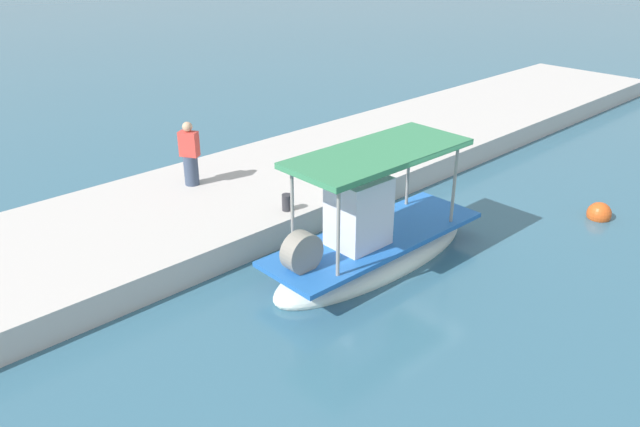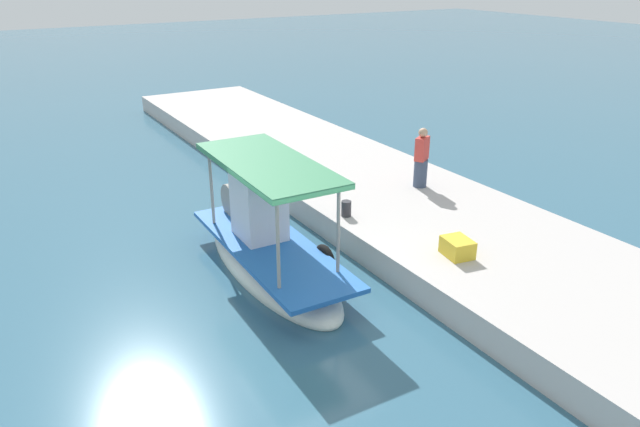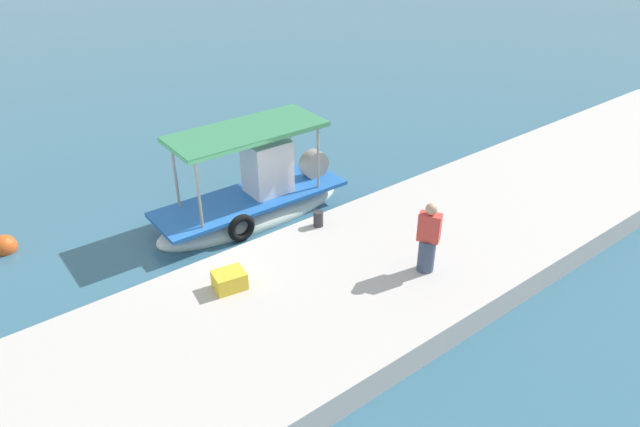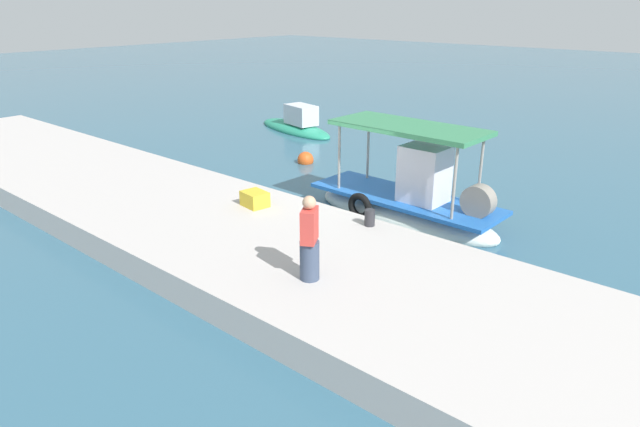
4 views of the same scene
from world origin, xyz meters
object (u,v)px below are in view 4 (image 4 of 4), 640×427
(main_fishing_boat, at_px, (408,203))
(moored_boat_near, at_px, (296,126))
(mooring_bollard, at_px, (370,218))
(fisherman_near_bollard, at_px, (309,242))
(cargo_crate, at_px, (255,199))
(marker_buoy, at_px, (306,160))

(main_fishing_boat, xyz_separation_m, moored_boat_near, (-9.60, 5.99, -0.28))
(mooring_bollard, bearing_deg, moored_boat_near, 140.47)
(fisherman_near_bollard, xyz_separation_m, cargo_crate, (-3.63, 2.02, -0.55))
(mooring_bollard, bearing_deg, cargo_crate, -164.27)
(cargo_crate, relative_size, marker_buoy, 1.08)
(main_fishing_boat, relative_size, mooring_bollard, 14.33)
(main_fishing_boat, bearing_deg, fisherman_near_bollard, -77.92)
(fisherman_near_bollard, relative_size, moored_boat_near, 0.33)
(main_fishing_boat, height_order, fisherman_near_bollard, main_fishing_boat)
(marker_buoy, distance_m, moored_boat_near, 5.30)
(fisherman_near_bollard, distance_m, cargo_crate, 4.19)
(main_fishing_boat, height_order, mooring_bollard, main_fishing_boat)
(main_fishing_boat, bearing_deg, mooring_bollard, -80.15)
(fisherman_near_bollard, xyz_separation_m, moored_boat_near, (-10.69, 11.09, -1.17))
(cargo_crate, distance_m, moored_boat_near, 11.51)
(moored_boat_near, bearing_deg, main_fishing_boat, -31.95)
(main_fishing_boat, relative_size, fisherman_near_bollard, 3.36)
(fisherman_near_bollard, bearing_deg, mooring_bollard, 103.83)
(main_fishing_boat, bearing_deg, cargo_crate, -129.48)
(moored_boat_near, bearing_deg, fisherman_near_bollard, -46.05)
(main_fishing_boat, height_order, marker_buoy, main_fishing_boat)
(fisherman_near_bollard, distance_m, mooring_bollard, 2.98)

